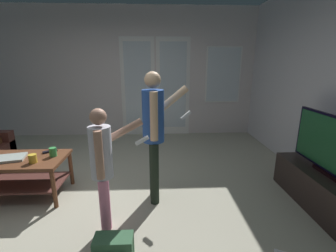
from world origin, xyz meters
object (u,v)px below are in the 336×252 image
at_px(tv_stand, 325,192).
at_px(person_adult, 154,127).
at_px(person_child, 103,162).
at_px(cup_by_laptop, 33,159).
at_px(flat_screen_tv, 333,147).
at_px(laptop_closed, 10,158).
at_px(cup_near_edge, 53,152).
at_px(tv_remote_black, 50,151).
at_px(coffee_table, 24,169).
at_px(backpack, 114,250).

relative_size(tv_stand, person_adult, 0.90).
height_order(tv_stand, person_child, person_child).
bearing_deg(cup_by_laptop, tv_stand, -5.28).
distance_m(flat_screen_tv, laptop_closed, 3.67).
bearing_deg(tv_stand, laptop_closed, 173.36).
relative_size(cup_near_edge, cup_by_laptop, 1.09).
xyz_separation_m(cup_near_edge, tv_remote_black, (-0.10, 0.14, -0.04)).
height_order(person_child, cup_near_edge, person_child).
xyz_separation_m(flat_screen_tv, cup_by_laptop, (-3.31, 0.30, -0.20)).
distance_m(coffee_table, backpack, 1.68).
bearing_deg(flat_screen_tv, cup_near_edge, 171.21).
xyz_separation_m(coffee_table, tv_remote_black, (0.25, 0.19, 0.15)).
xyz_separation_m(flat_screen_tv, person_child, (-2.37, -0.29, -0.00)).
relative_size(coffee_table, tv_remote_black, 5.81).
bearing_deg(person_child, cup_by_laptop, 147.93).
bearing_deg(tv_stand, person_child, -173.11).
distance_m(backpack, tv_remote_black, 1.67).
relative_size(person_adult, laptop_closed, 4.82).
relative_size(flat_screen_tv, laptop_closed, 3.84).
bearing_deg(laptop_closed, flat_screen_tv, -21.14).
relative_size(person_adult, person_child, 1.23).
bearing_deg(coffee_table, cup_near_edge, 8.88).
relative_size(backpack, cup_by_laptop, 3.19).
bearing_deg(flat_screen_tv, tv_stand, -65.18).
relative_size(tv_stand, tv_remote_black, 8.11).
distance_m(person_adult, laptop_closed, 1.78).
relative_size(person_adult, cup_by_laptop, 15.15).
height_order(tv_stand, flat_screen_tv, flat_screen_tv).
bearing_deg(tv_stand, tv_remote_black, 169.04).
distance_m(tv_stand, cup_near_edge, 3.22).
distance_m(backpack, cup_by_laptop, 1.49).
xyz_separation_m(coffee_table, cup_by_laptop, (0.20, -0.13, 0.19)).
distance_m(coffee_table, cup_near_edge, 0.40).
height_order(coffee_table, backpack, coffee_table).
bearing_deg(person_child, backpack, -71.42).
bearing_deg(person_adult, coffee_table, 174.72).
height_order(coffee_table, tv_stand, coffee_table).
distance_m(coffee_table, cup_by_laptop, 0.30).
bearing_deg(laptop_closed, tv_remote_black, 14.49).
height_order(tv_stand, laptop_closed, laptop_closed).
distance_m(tv_stand, laptop_closed, 3.68).
height_order(tv_stand, cup_near_edge, cup_near_edge).
bearing_deg(person_child, tv_stand, 6.89).
bearing_deg(laptop_closed, coffee_table, -8.35).
height_order(cup_near_edge, cup_by_laptop, cup_near_edge).
bearing_deg(tv_stand, cup_near_edge, 171.15).
relative_size(flat_screen_tv, cup_by_laptop, 12.09).
xyz_separation_m(tv_stand, cup_near_edge, (-3.17, 0.49, 0.35)).
bearing_deg(tv_remote_black, backpack, -86.29).
distance_m(tv_stand, flat_screen_tv, 0.54).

